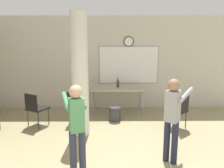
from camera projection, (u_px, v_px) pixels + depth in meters
wall_back at (108, 63)px, 7.60m from camera, size 8.00×0.15×2.80m
support_pillar at (80, 75)px, 5.60m from camera, size 0.38×0.38×2.80m
folding_table at (117, 90)px, 7.21m from camera, size 1.52×0.70×0.76m
bottle_on_table at (118, 84)px, 7.24m from camera, size 0.07×0.07×0.28m
waste_bin at (115, 114)px, 6.70m from camera, size 0.31×0.31×0.38m
chair_mid_room at (179, 109)px, 6.07m from camera, size 0.62×0.62×0.87m
chair_near_pillar at (35, 107)px, 6.24m from camera, size 0.60×0.60×0.87m
chair_table_left at (77, 105)px, 6.41m from camera, size 0.54×0.54×0.87m
person_playing_front at (76, 123)px, 4.06m from camera, size 0.48×0.63×1.57m
person_playing_side at (173, 114)px, 4.47m from camera, size 0.59×0.63×1.58m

